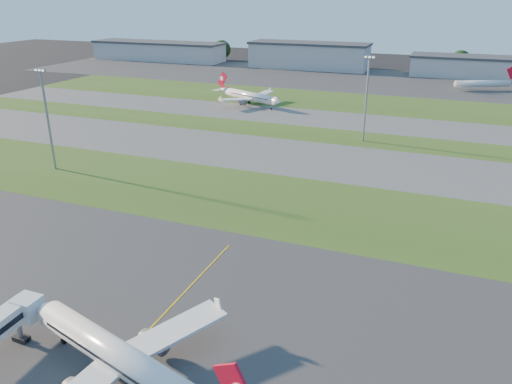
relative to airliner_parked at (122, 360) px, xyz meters
The scene contains 21 objects.
ground 10.95m from the airliner_parked, 142.50° to the left, with size 700.00×700.00×0.00m, color black.
apron_near 10.95m from the airliner_parked, 142.50° to the left, with size 300.00×70.00×0.01m, color #333335.
grass_strip_a 58.94m from the airliner_parked, 97.96° to the left, with size 300.00×34.00×0.01m, color #344F1A.
taxiway_a 91.69m from the airliner_parked, 95.10° to the left, with size 300.00×32.00×0.01m, color #515154.
grass_strip_b 116.60m from the airliner_parked, 94.01° to the left, with size 300.00×18.00×0.01m, color #344F1A.
taxiway_b 138.54m from the airliner_parked, 93.37° to the left, with size 300.00×26.00×0.01m, color #515154.
grass_strip_c 171.48m from the airliner_parked, 92.72° to the left, with size 300.00×40.00×0.01m, color #344F1A.
apron_far 231.42m from the airliner_parked, 92.02° to the left, with size 400.00×80.00×0.01m, color #333335.
yellow_line 7.96m from the airliner_parked, 116.71° to the left, with size 0.25×60.00×0.02m, color gold.
airliner_parked is the anchor object (origin of this frame).
airliner_taxiing 156.64m from the airliner_parked, 106.97° to the left, with size 31.60×26.91×10.55m.
mini_jet_near 224.95m from the airliner_parked, 78.98° to the left, with size 26.66×13.86×9.48m.
light_mast_west 86.61m from the airliner_parked, 137.31° to the left, with size 3.20×0.70×25.80m.
light_mast_centre 114.98m from the airliner_parked, 86.57° to the left, with size 3.20×0.70×25.80m.
hangar_far_west 305.40m from the airliner_parked, 121.19° to the left, with size 91.80×23.00×12.20m.
hangar_west 266.63m from the airliner_parked, 101.50° to the left, with size 71.40×23.00×15.20m.
hangar_east 265.42m from the airliner_parked, 79.83° to the left, with size 81.60×23.00×11.20m.
tree_far_west 338.35m from the airliner_parked, 125.85° to the left, with size 11.00×11.00×12.00m.
tree_west 300.47m from the airliner_parked, 113.16° to the left, with size 12.10×12.10×13.20m.
tree_mid_west 273.71m from the airliner_parked, 95.90° to the left, with size 9.90×9.90×10.80m.
tree_mid_east 277.10m from the airliner_parked, 83.40° to the left, with size 11.55×11.55×12.60m.
Camera 1 is at (39.45, -43.24, 43.06)m, focal length 35.00 mm.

